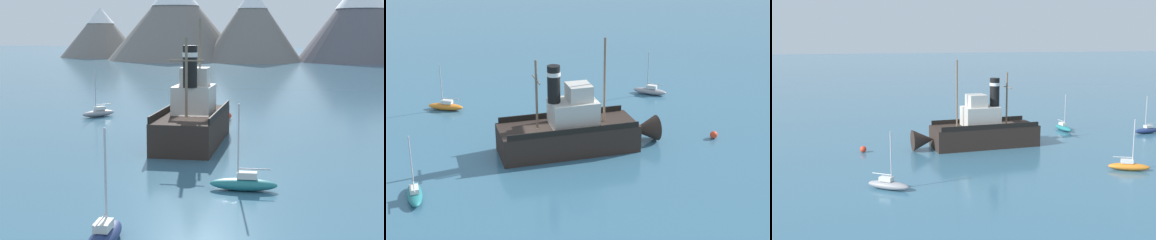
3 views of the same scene
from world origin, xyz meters
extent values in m
plane|color=#38667F|center=(0.00, 0.00, 0.00)|extent=(600.00, 600.00, 0.00)
cone|color=slate|center=(-73.52, 152.20, 8.65)|extent=(28.63, 28.63, 17.31)
cone|color=white|center=(-73.52, 152.20, 14.56)|extent=(9.72, 9.72, 5.60)
cone|color=slate|center=(-42.13, 138.99, 12.74)|extent=(43.10, 43.10, 25.48)
cone|color=slate|center=(-16.87, 134.76, 10.96)|extent=(30.08, 30.08, 21.92)
cone|color=#56545B|center=(14.59, 142.04, 12.72)|extent=(38.27, 38.27, 25.43)
cube|color=#2D231E|center=(-0.56, 2.61, 1.20)|extent=(5.32, 12.31, 2.40)
cone|color=#2D231E|center=(-1.12, 9.79, 1.20)|extent=(2.53, 2.58, 2.35)
cube|color=beige|center=(-0.60, 3.11, 3.50)|extent=(3.30, 4.22, 2.20)
cube|color=beige|center=(-0.64, 3.60, 5.30)|extent=(2.35, 2.16, 1.40)
cylinder|color=black|center=(-0.47, 1.41, 6.20)|extent=(1.10, 1.10, 3.20)
cylinder|color=silver|center=(-0.47, 1.41, 7.10)|extent=(1.16, 1.16, 0.35)
cylinder|color=#75604C|center=(-0.82, 5.90, 6.15)|extent=(0.20, 0.20, 7.50)
cylinder|color=#75604C|center=(-0.35, -0.08, 5.40)|extent=(0.20, 0.20, 6.00)
cylinder|color=#75604C|center=(-0.35, -0.08, 6.72)|extent=(2.60, 0.32, 0.12)
cube|color=black|center=(-2.71, 2.44, 2.65)|extent=(1.00, 11.37, 0.50)
cube|color=black|center=(1.59, 2.78, 2.65)|extent=(1.00, 11.37, 0.50)
ellipsoid|color=gray|center=(-13.98, 14.65, 0.35)|extent=(3.07, 3.75, 0.70)
cube|color=silver|center=(-13.86, 14.82, 0.88)|extent=(1.15, 1.27, 0.36)
cylinder|color=#B7B7BC|center=(-14.15, 14.41, 2.80)|extent=(0.10, 0.10, 4.20)
cylinder|color=#B7B7BC|center=(-13.64, 15.15, 1.25)|extent=(1.09, 1.53, 0.08)
ellipsoid|color=navy|center=(1.58, -20.00, 0.35)|extent=(1.60, 3.91, 0.70)
cube|color=silver|center=(1.61, -20.20, 0.88)|extent=(0.78, 1.18, 0.36)
cylinder|color=#B7B7BC|center=(1.54, -19.71, 2.80)|extent=(0.10, 0.10, 4.20)
cylinder|color=#B7B7BC|center=(1.66, -20.60, 1.25)|extent=(0.32, 1.79, 0.08)
ellipsoid|color=#23757A|center=(5.73, -10.17, 0.35)|extent=(3.89, 1.49, 0.70)
cube|color=silver|center=(5.93, -10.15, 0.88)|extent=(1.16, 0.75, 0.36)
cylinder|color=#B7B7BC|center=(5.43, -10.20, 2.80)|extent=(0.10, 0.10, 4.20)
cylinder|color=#B7B7BC|center=(6.32, -10.11, 1.25)|extent=(1.80, 0.26, 0.08)
sphere|color=red|center=(-0.44, 16.28, 0.35)|extent=(0.70, 0.70, 0.70)
camera|label=1|loc=(11.13, -41.84, 8.81)|focal=55.00mm
camera|label=2|loc=(45.89, -6.41, 21.00)|focal=55.00mm
camera|label=3|loc=(-52.54, 17.49, 12.53)|focal=45.00mm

